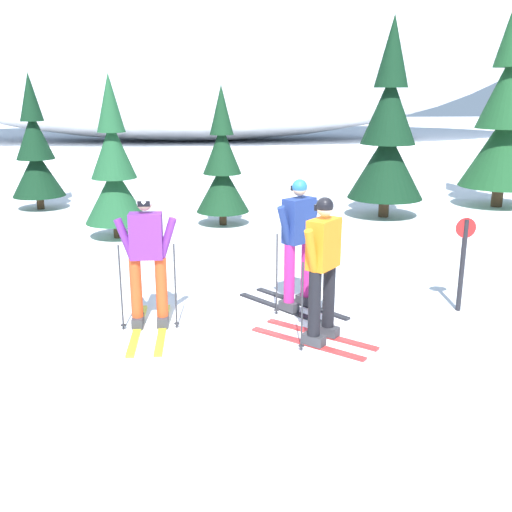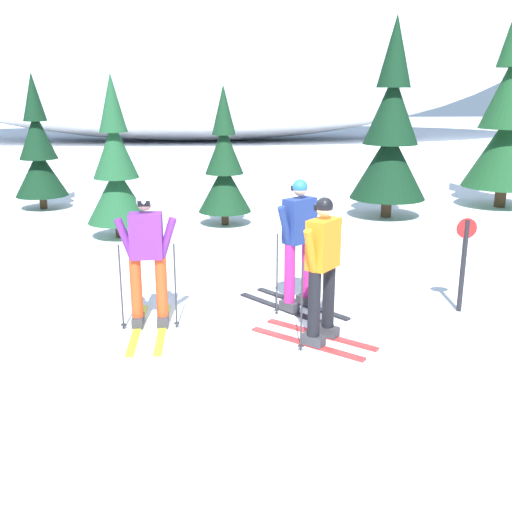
{
  "view_description": "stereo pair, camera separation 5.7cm",
  "coord_description": "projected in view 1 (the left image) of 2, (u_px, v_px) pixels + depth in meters",
  "views": [
    {
      "loc": [
        -0.7,
        -6.9,
        3.01
      ],
      "look_at": [
        -0.11,
        0.37,
        0.95
      ],
      "focal_mm": 41.6,
      "sensor_mm": 36.0,
      "label": 1
    },
    {
      "loc": [
        -0.64,
        -6.91,
        3.01
      ],
      "look_at": [
        -0.11,
        0.37,
        0.95
      ],
      "focal_mm": 41.6,
      "sensor_mm": 36.0,
      "label": 2
    }
  ],
  "objects": [
    {
      "name": "skier_navy_jacket",
      "position": [
        298.0,
        242.0,
        8.16
      ],
      "size": [
        1.45,
        1.64,
        1.85
      ],
      "color": "black",
      "rests_on": "ground"
    },
    {
      "name": "skier_orange_jacket",
      "position": [
        322.0,
        267.0,
        7.07
      ],
      "size": [
        1.49,
        1.36,
        1.81
      ],
      "color": "red",
      "rests_on": "ground"
    },
    {
      "name": "pine_tree_center",
      "position": [
        222.0,
        168.0,
        13.3
      ],
      "size": [
        1.2,
        1.2,
        3.12
      ],
      "color": "#47301E",
      "rests_on": "ground"
    },
    {
      "name": "pine_tree_center_right",
      "position": [
        388.0,
        136.0,
        13.98
      ],
      "size": [
        1.8,
        1.8,
        4.66
      ],
      "color": "#47301E",
      "rests_on": "ground"
    },
    {
      "name": "trail_marker_post",
      "position": [
        463.0,
        258.0,
        8.16
      ],
      "size": [
        0.28,
        0.07,
        1.33
      ],
      "color": "black",
      "rests_on": "ground"
    },
    {
      "name": "pine_tree_far_right",
      "position": [
        506.0,
        119.0,
        15.16
      ],
      "size": [
        2.09,
        2.09,
        5.41
      ],
      "color": "#47301E",
      "rests_on": "ground"
    },
    {
      "name": "snow_ridge_background",
      "position": [
        190.0,
        13.0,
        34.12
      ],
      "size": [
        43.58,
        16.19,
        14.51
      ],
      "primitive_type": "ellipsoid",
      "color": "white",
      "rests_on": "ground"
    },
    {
      "name": "pine_tree_far_left",
      "position": [
        36.0,
        154.0,
        15.05
      ],
      "size": [
        1.32,
        1.32,
        3.42
      ],
      "color": "#47301E",
      "rests_on": "ground"
    },
    {
      "name": "skier_purple_jacket",
      "position": [
        147.0,
        259.0,
        7.52
      ],
      "size": [
        0.78,
        1.67,
        1.78
      ],
      "color": "gold",
      "rests_on": "ground"
    },
    {
      "name": "ground_plane",
      "position": [
        267.0,
        336.0,
        7.49
      ],
      "size": [
        120.0,
        120.0,
        0.0
      ],
      "primitive_type": "plane",
      "color": "white"
    },
    {
      "name": "pine_tree_center_left",
      "position": [
        114.0,
        171.0,
        12.09
      ],
      "size": [
        1.29,
        1.29,
        3.33
      ],
      "color": "#47301E",
      "rests_on": "ground"
    }
  ]
}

